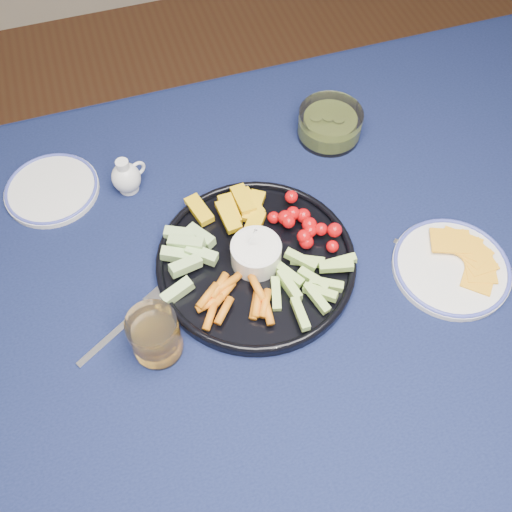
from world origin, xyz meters
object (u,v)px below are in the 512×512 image
object	(u,v)px
dining_table	(302,296)
crudite_platter	(255,260)
cheese_plate	(452,266)
juice_tumbler	(156,337)
creamer_pitcher	(127,177)
side_plate_extra	(52,189)
pickle_bowl	(330,125)

from	to	relation	value
dining_table	crudite_platter	distance (m)	0.14
dining_table	crudite_platter	bearing A→B (deg)	153.90
cheese_plate	juice_tumbler	xyz separation A→B (m)	(-0.52, 0.01, 0.03)
crudite_platter	juice_tumbler	world-z (taller)	crudite_platter
creamer_pitcher	juice_tumbler	world-z (taller)	juice_tumbler
cheese_plate	side_plate_extra	distance (m)	0.75
side_plate_extra	creamer_pitcher	bearing A→B (deg)	-14.81
cheese_plate	side_plate_extra	xyz separation A→B (m)	(-0.64, 0.39, -0.00)
crudite_platter	side_plate_extra	xyz separation A→B (m)	(-0.32, 0.28, -0.01)
pickle_bowl	side_plate_extra	bearing A→B (deg)	177.55
pickle_bowl	cheese_plate	distance (m)	0.38
creamer_pitcher	cheese_plate	bearing A→B (deg)	-35.42
dining_table	creamer_pitcher	bearing A→B (deg)	132.26
crudite_platter	creamer_pitcher	distance (m)	0.30
dining_table	creamer_pitcher	world-z (taller)	creamer_pitcher
crudite_platter	pickle_bowl	world-z (taller)	crudite_platter
crudite_platter	side_plate_extra	world-z (taller)	crudite_platter
juice_tumbler	side_plate_extra	world-z (taller)	juice_tumbler
dining_table	pickle_bowl	size ratio (longest dim) A/B	12.88
crudite_platter	juice_tumbler	xyz separation A→B (m)	(-0.19, -0.10, 0.02)
dining_table	juice_tumbler	bearing A→B (deg)	-167.53
crudite_platter	cheese_plate	bearing A→B (deg)	-19.30
dining_table	juice_tumbler	size ratio (longest dim) A/B	17.73
juice_tumbler	cheese_plate	bearing A→B (deg)	-1.51
juice_tumbler	pickle_bowl	bearing A→B (deg)	39.11
dining_table	pickle_bowl	distance (m)	0.36
pickle_bowl	crudite_platter	bearing A→B (deg)	-133.53
side_plate_extra	crudite_platter	bearing A→B (deg)	-41.36
crudite_platter	side_plate_extra	size ratio (longest dim) A/B	1.96
pickle_bowl	juice_tumbler	bearing A→B (deg)	-140.89
creamer_pitcher	side_plate_extra	xyz separation A→B (m)	(-0.14, 0.04, -0.03)
cheese_plate	creamer_pitcher	bearing A→B (deg)	144.58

